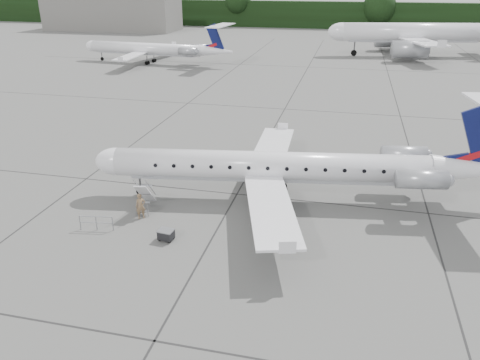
# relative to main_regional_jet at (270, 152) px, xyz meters

# --- Properties ---
(ground) EXTENTS (320.00, 320.00, 0.00)m
(ground) POSITION_rel_main_regional_jet_xyz_m (2.82, -3.81, -3.74)
(ground) COLOR #61615F
(ground) RESTS_ON ground
(treeline) EXTENTS (260.00, 4.00, 8.00)m
(treeline) POSITION_rel_main_regional_jet_xyz_m (2.82, 126.19, 0.26)
(treeline) COLOR black
(treeline) RESTS_ON ground
(terminal_building) EXTENTS (40.00, 14.00, 10.00)m
(terminal_building) POSITION_rel_main_regional_jet_xyz_m (-67.18, 106.19, 1.26)
(terminal_building) COLOR slate
(terminal_building) RESTS_ON ground
(main_regional_jet) EXTENTS (32.15, 25.36, 7.49)m
(main_regional_jet) POSITION_rel_main_regional_jet_xyz_m (0.00, 0.00, 0.00)
(main_regional_jet) COLOR white
(main_regional_jet) RESTS_ON ground
(airstair) EXTENTS (1.22, 2.53, 2.35)m
(airstair) POSITION_rel_main_regional_jet_xyz_m (-8.32, -3.66, -2.57)
(airstair) COLOR white
(airstair) RESTS_ON ground
(passenger) EXTENTS (0.80, 0.72, 1.83)m
(passenger) POSITION_rel_main_regional_jet_xyz_m (-8.10, -5.01, -2.83)
(passenger) COLOR #7E6244
(passenger) RESTS_ON ground
(safety_railing) EXTENTS (2.18, 0.43, 1.00)m
(safety_railing) POSITION_rel_main_regional_jet_xyz_m (-10.28, -7.23, -3.24)
(safety_railing) COLOR gray
(safety_railing) RESTS_ON ground
(baggage_cart) EXTENTS (0.98, 0.83, 0.79)m
(baggage_cart) POSITION_rel_main_regional_jet_xyz_m (-5.34, -7.39, -3.35)
(baggage_cart) COLOR black
(baggage_cart) RESTS_ON ground
(bg_narrowbody) EXTENTS (41.17, 32.93, 13.24)m
(bg_narrowbody) POSITION_rel_main_regional_jet_xyz_m (16.81, 73.82, 2.88)
(bg_narrowbody) COLOR white
(bg_narrowbody) RESTS_ON ground
(bg_regional_left) EXTENTS (30.47, 23.10, 7.56)m
(bg_regional_left) POSITION_rel_main_regional_jet_xyz_m (-33.34, 53.25, 0.04)
(bg_regional_left) COLOR white
(bg_regional_left) RESTS_ON ground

